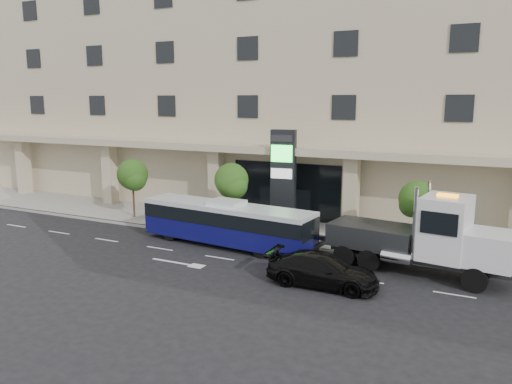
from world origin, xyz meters
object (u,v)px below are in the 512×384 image
Objects in this scene: city_bus at (227,223)px; signage_pylon at (283,179)px; black_sedan at (322,270)px; tow_truck at (426,238)px.

city_bus is 1.71× the size of signage_pylon.
black_sedan is 10.45m from signage_pylon.
signage_pylon reaches higher than tow_truck.
city_bus is at bearing 61.87° from black_sedan.
city_bus is 11.15m from tow_truck.
black_sedan is (7.10, -3.67, -0.64)m from city_bus.
tow_truck is 1.93× the size of black_sedan.
city_bus is 1.10× the size of tow_truck.
city_bus reaches higher than black_sedan.
signage_pylon is at bearing 77.42° from city_bus.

